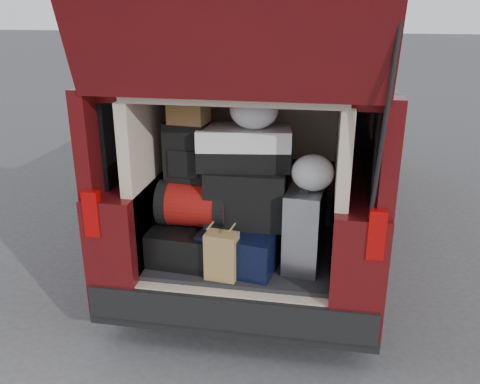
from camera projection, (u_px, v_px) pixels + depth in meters
The scene contains 14 objects.
ground at pixel (238, 334), 3.68m from camera, with size 80.00×80.00×0.00m, color #39393C.
minivan at pixel (271, 146), 5.07m from camera, with size 1.90×5.35×2.77m.
load_floor at pixel (244, 282), 3.83m from camera, with size 1.24×1.05×0.55m, color black.
black_hardshell at pixel (188, 238), 3.63m from camera, with size 0.43×0.59×0.24m, color black.
navy_hardshell at pixel (245, 242), 3.55m from camera, with size 0.50×0.61×0.27m, color black.
silver_roller at pixel (304, 229), 3.41m from camera, with size 0.23×0.37×0.56m, color white.
kraft_bag at pixel (222, 256), 3.30m from camera, with size 0.21×0.13×0.32m, color tan.
red_duffel at pixel (194, 204), 3.52m from camera, with size 0.48×0.31×0.31m, color maroon.
black_soft_case at pixel (246, 197), 3.46m from camera, with size 0.54×0.32×0.39m, color black.
backpack at pixel (186, 152), 3.45m from camera, with size 0.28×0.17×0.40m, color black.
twotone_duffel at pixel (244, 147), 3.40m from camera, with size 0.62×0.32×0.28m, color white.
grocery_sack_lower at pixel (188, 106), 3.33m from camera, with size 0.24×0.20×0.22m, color brown.
plastic_bag_center at pixel (254, 110), 3.26m from camera, with size 0.31×0.29×0.25m, color silver.
plastic_bag_right at pixel (313, 173), 3.26m from camera, with size 0.27×0.26×0.24m, color silver.
Camera 1 is at (0.56, -3.03, 2.25)m, focal length 38.00 mm.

